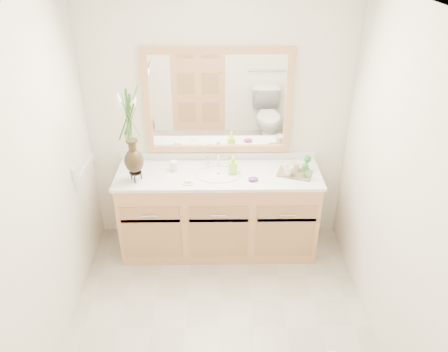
{
  "coord_description": "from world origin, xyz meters",
  "views": [
    {
      "loc": [
        0.01,
        -2.4,
        2.75
      ],
      "look_at": [
        0.05,
        0.65,
        1.01
      ],
      "focal_mm": 35.0,
      "sensor_mm": 36.0,
      "label": 1
    }
  ],
  "objects_px": {
    "tumbler": "(174,166)",
    "soap_bottle": "(233,165)",
    "tray": "(295,173)",
    "flower_vase": "(130,123)"
  },
  "relations": [
    {
      "from": "tumbler",
      "to": "flower_vase",
      "type": "bearing_deg",
      "value": -151.44
    },
    {
      "from": "flower_vase",
      "to": "soap_bottle",
      "type": "bearing_deg",
      "value": 8.22
    },
    {
      "from": "tray",
      "to": "soap_bottle",
      "type": "bearing_deg",
      "value": -163.35
    },
    {
      "from": "tumbler",
      "to": "soap_bottle",
      "type": "height_order",
      "value": "soap_bottle"
    },
    {
      "from": "soap_bottle",
      "to": "tray",
      "type": "bearing_deg",
      "value": -4.82
    },
    {
      "from": "tumbler",
      "to": "tray",
      "type": "xyz_separation_m",
      "value": [
        1.08,
        -0.08,
        -0.04
      ]
    },
    {
      "from": "tumbler",
      "to": "soap_bottle",
      "type": "distance_m",
      "value": 0.53
    },
    {
      "from": "flower_vase",
      "to": "soap_bottle",
      "type": "xyz_separation_m",
      "value": [
        0.85,
        0.12,
        -0.47
      ]
    },
    {
      "from": "soap_bottle",
      "to": "tray",
      "type": "distance_m",
      "value": 0.56
    },
    {
      "from": "tumbler",
      "to": "tray",
      "type": "distance_m",
      "value": 1.09
    }
  ]
}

